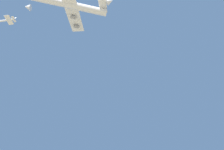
# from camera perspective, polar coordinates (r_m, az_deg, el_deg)

# --- Properties ---
(carrier_jet) EXTENTS (70.86, 56.41, 23.59)m
(carrier_jet) POSITION_cam_1_polar(r_m,az_deg,el_deg) (160.60, -14.44, 22.60)
(carrier_jet) COLOR white
(chase_jet_lead) EXTENTS (14.93, 9.45, 4.00)m
(chase_jet_lead) POSITION_cam_1_polar(r_m,az_deg,el_deg) (164.62, -32.58, 15.75)
(chase_jet_lead) COLOR silver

